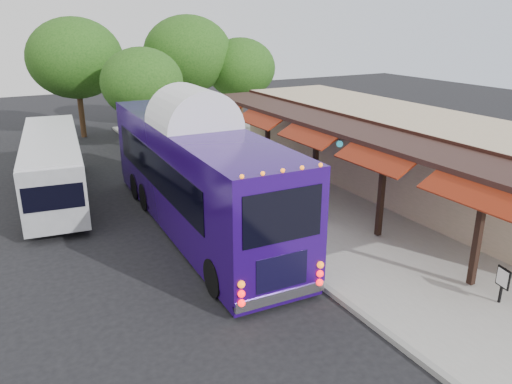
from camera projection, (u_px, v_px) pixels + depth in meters
ground at (288, 263)px, 16.31m from camera, size 90.00×90.00×0.00m
sidewalk at (337, 200)px, 21.86m from camera, size 10.00×40.00×0.15m
curb at (236, 220)px, 19.63m from camera, size 0.20×40.00×0.16m
station_shelter at (398, 151)px, 22.80m from camera, size 8.15×20.00×3.60m
coach_bus at (195, 170)px, 18.45m from camera, size 3.26×13.35×4.24m
city_bus at (53, 164)px, 21.87m from camera, size 3.53×10.58×2.79m
ped_a at (239, 189)px, 20.15m from camera, size 0.69×0.46×1.85m
ped_b at (317, 197)px, 19.56m from camera, size 0.88×0.75×1.58m
ped_c at (267, 164)px, 23.61m from camera, size 1.16×1.01×1.87m
ped_d at (258, 162)px, 24.37m from camera, size 1.11×0.70×1.64m
sign_board at (503, 279)px, 13.56m from camera, size 0.15×0.47×1.05m
tree_left at (142, 83)px, 28.87m from camera, size 4.76×4.76×6.10m
tree_mid at (188, 54)px, 34.71m from camera, size 6.17×6.17×7.89m
tree_right at (240, 68)px, 35.60m from camera, size 4.97×4.97×6.36m
tree_far at (75, 58)px, 32.12m from camera, size 6.06×6.06×7.75m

